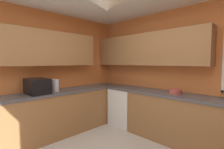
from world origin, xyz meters
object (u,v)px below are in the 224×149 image
Objects in this scene: dishwasher at (125,107)px; bowl at (175,92)px; microwave at (37,86)px; kettle at (56,85)px.

dishwasher is 3.81× the size of bowl.
microwave is (-0.66, -1.80, 0.63)m from dishwasher.
kettle is 2.37m from bowl.
bowl is (1.87, 1.83, -0.10)m from microwave.
bowl reaches higher than dishwasher.
microwave reaches higher than dishwasher.
bowl is at bearing 1.42° from dishwasher.
microwave reaches higher than kettle.
kettle reaches higher than dishwasher.
bowl is (1.21, 0.03, 0.53)m from dishwasher.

